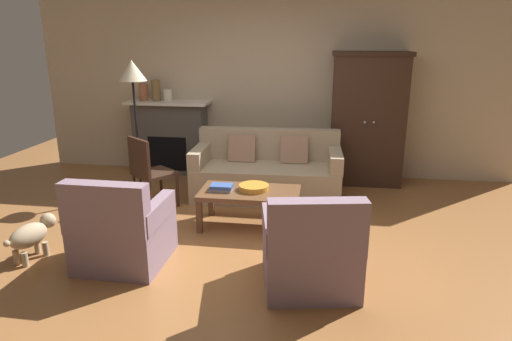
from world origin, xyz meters
TOP-DOWN VIEW (x-y plane):
  - ground_plane at (0.00, 0.00)m, footprint 9.60×9.60m
  - back_wall at (0.00, 2.55)m, footprint 7.20×0.10m
  - fireplace at (-1.55, 2.30)m, footprint 1.26×0.48m
  - armoire at (1.40, 2.22)m, footprint 1.06×0.57m
  - couch at (0.07, 1.41)m, footprint 1.94×0.91m
  - coffee_table at (0.01, 0.39)m, footprint 1.10×0.60m
  - fruit_bowl at (0.05, 0.42)m, footprint 0.33×0.33m
  - book_stack at (-0.30, 0.35)m, footprint 0.25×0.18m
  - mantel_vase_terracotta at (-1.93, 2.28)m, footprint 0.13×0.13m
  - mantel_vase_bronze at (-1.73, 2.28)m, footprint 0.13×0.13m
  - mantel_vase_cream at (-1.55, 2.28)m, footprint 0.13×0.13m
  - armchair_near_left at (-1.02, -0.65)m, footprint 0.79×0.78m
  - armchair_near_right at (0.72, -0.80)m, footprint 0.89×0.89m
  - side_chair_wooden at (-1.31, 0.75)m, footprint 0.62×0.62m
  - floor_lamp at (-1.64, 1.25)m, footprint 0.36×0.36m
  - dog at (-1.92, -0.68)m, footprint 0.29×0.56m

SIDE VIEW (x-z plane):
  - ground_plane at x=0.00m, z-range 0.00..0.00m
  - dog at x=-1.92m, z-range 0.05..0.44m
  - armchair_near_left at x=-1.02m, z-range -0.12..0.76m
  - armchair_near_right at x=0.72m, z-range -0.12..0.76m
  - couch at x=0.07m, z-range -0.11..0.75m
  - coffee_table at x=0.01m, z-range 0.16..0.58m
  - fruit_bowl at x=0.05m, z-range 0.42..0.48m
  - book_stack at x=-0.30m, z-range 0.42..0.49m
  - side_chair_wooden at x=-1.31m, z-range 0.06..0.96m
  - fireplace at x=-1.55m, z-range 0.01..1.13m
  - armoire at x=1.40m, z-range 0.00..1.87m
  - mantel_vase_cream at x=-1.55m, z-range 1.12..1.30m
  - mantel_vase_terracotta at x=-1.93m, z-range 1.12..1.38m
  - mantel_vase_bronze at x=-1.73m, z-range 1.12..1.43m
  - back_wall at x=0.00m, z-range 0.00..2.80m
  - floor_lamp at x=-1.64m, z-range 0.65..2.43m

